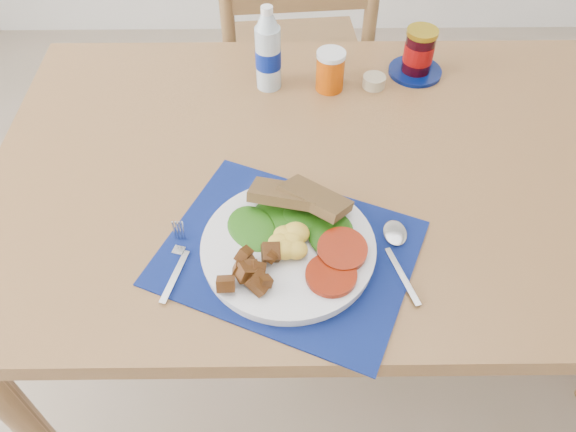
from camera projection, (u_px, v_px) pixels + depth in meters
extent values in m
plane|color=gray|center=(323.00, 405.00, 1.58)|extent=(4.00, 4.00, 0.00)
cube|color=brown|center=(334.00, 169.00, 1.16)|extent=(1.40, 0.90, 0.04)
cylinder|color=brown|center=(32.00, 428.00, 1.18)|extent=(0.06, 0.06, 0.71)
cylinder|color=brown|center=(107.00, 170.00, 1.70)|extent=(0.06, 0.06, 0.71)
cylinder|color=brown|center=(528.00, 167.00, 1.71)|extent=(0.06, 0.06, 0.71)
cube|color=brown|center=(292.00, 59.00, 1.88)|extent=(0.49, 0.47, 0.04)
cylinder|color=brown|center=(338.00, 84.00, 2.21)|extent=(0.04, 0.04, 0.45)
cylinder|color=brown|center=(236.00, 89.00, 2.18)|extent=(0.04, 0.04, 0.45)
cylinder|color=brown|center=(354.00, 148.00, 1.96)|extent=(0.04, 0.04, 0.45)
cylinder|color=brown|center=(240.00, 155.00, 1.93)|extent=(0.04, 0.04, 0.45)
cube|color=black|center=(288.00, 252.00, 0.99)|extent=(0.52, 0.48, 0.00)
cylinder|color=silver|center=(288.00, 248.00, 0.98)|extent=(0.30, 0.30, 0.02)
ellipsoid|color=yellow|center=(291.00, 241.00, 0.96)|extent=(0.07, 0.06, 0.03)
cylinder|color=#931C05|center=(337.00, 263.00, 0.94)|extent=(0.09, 0.09, 0.01)
ellipsoid|color=#0C3D07|center=(294.00, 223.00, 1.00)|extent=(0.16, 0.10, 0.02)
cube|color=brown|center=(300.00, 196.00, 1.01)|extent=(0.14, 0.11, 0.04)
cube|color=#B2B5BA|center=(175.00, 277.00, 0.95)|extent=(0.04, 0.11, 0.00)
cube|color=#B2B5BA|center=(180.00, 242.00, 1.00)|extent=(0.03, 0.06, 0.00)
cube|color=#B2B5BA|center=(402.00, 276.00, 0.95)|extent=(0.05, 0.12, 0.00)
ellipsoid|color=#B2B5BA|center=(395.00, 234.00, 1.01)|extent=(0.04, 0.06, 0.01)
cylinder|color=#ADBFCC|center=(268.00, 58.00, 1.26)|extent=(0.06, 0.06, 0.15)
cylinder|color=navy|center=(268.00, 58.00, 1.26)|extent=(0.06, 0.06, 0.04)
cone|color=#ADBFCC|center=(267.00, 21.00, 1.19)|extent=(0.05, 0.05, 0.03)
cylinder|color=white|center=(267.00, 10.00, 1.18)|extent=(0.03, 0.03, 0.02)
cylinder|color=#BC4605|center=(330.00, 72.00, 1.28)|extent=(0.06, 0.06, 0.09)
cylinder|color=tan|center=(374.00, 81.00, 1.31)|extent=(0.05, 0.05, 0.03)
cylinder|color=#04124E|center=(415.00, 71.00, 1.35)|extent=(0.13, 0.13, 0.01)
cylinder|color=black|center=(419.00, 52.00, 1.31)|extent=(0.07, 0.07, 0.09)
cylinder|color=maroon|center=(419.00, 52.00, 1.31)|extent=(0.07, 0.07, 0.04)
cylinder|color=#A3871B|center=(423.00, 32.00, 1.27)|extent=(0.07, 0.07, 0.01)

